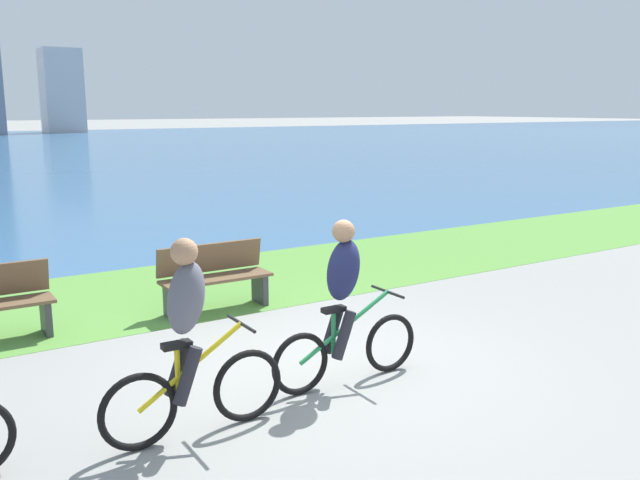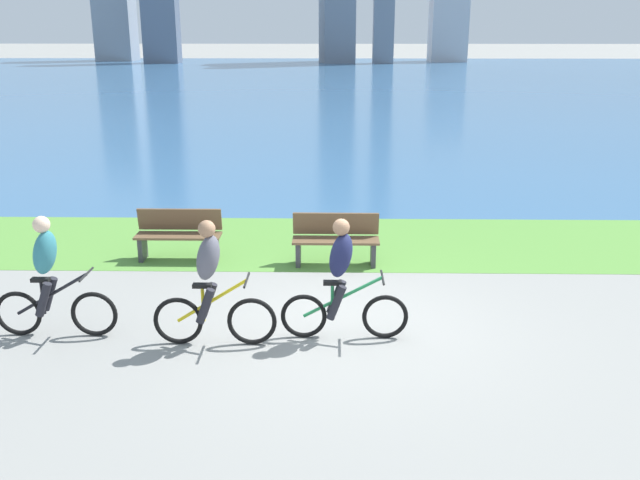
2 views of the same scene
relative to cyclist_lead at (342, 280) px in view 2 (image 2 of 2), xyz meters
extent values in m
plane|color=gray|center=(0.04, 0.42, -0.83)|extent=(300.00, 300.00, 0.00)
cube|color=#59933D|center=(0.04, 4.25, -0.83)|extent=(120.00, 3.41, 0.01)
cube|color=#386693|center=(0.04, 43.33, -0.83)|extent=(300.00, 74.76, 0.00)
torus|color=black|center=(0.58, 0.00, -0.52)|extent=(0.61, 0.06, 0.61)
torus|color=black|center=(-0.50, 0.00, -0.52)|extent=(0.61, 0.06, 0.61)
cylinder|color=#268C4C|center=(0.01, 0.00, -0.24)|extent=(1.05, 0.04, 0.60)
cylinder|color=#268C4C|center=(-0.12, 0.00, -0.29)|extent=(0.04, 0.04, 0.46)
cube|color=black|center=(-0.12, 0.00, -0.05)|extent=(0.24, 0.10, 0.05)
cylinder|color=black|center=(0.53, 0.00, 0.03)|extent=(0.03, 0.52, 0.03)
ellipsoid|color=#1E234C|center=(-0.01, 0.00, 0.33)|extent=(0.40, 0.36, 0.65)
sphere|color=#A57A59|center=(-0.01, 0.00, 0.71)|extent=(0.22, 0.22, 0.22)
cylinder|color=#26262D|center=(-0.07, 0.10, -0.29)|extent=(0.27, 0.11, 0.49)
cylinder|color=#26262D|center=(-0.07, -0.10, -0.29)|extent=(0.27, 0.11, 0.49)
torus|color=black|center=(-1.17, -0.23, -0.51)|extent=(0.65, 0.06, 0.65)
torus|color=black|center=(-2.13, -0.23, -0.51)|extent=(0.65, 0.06, 0.65)
cylinder|color=gold|center=(-1.68, -0.23, -0.22)|extent=(0.94, 0.04, 0.61)
cylinder|color=gold|center=(-1.80, -0.23, -0.27)|extent=(0.04, 0.04, 0.47)
cube|color=black|center=(-1.80, -0.23, -0.01)|extent=(0.24, 0.10, 0.05)
cylinder|color=black|center=(-1.22, -0.23, 0.07)|extent=(0.03, 0.52, 0.03)
ellipsoid|color=#595966|center=(-1.70, -0.23, 0.37)|extent=(0.40, 0.36, 0.65)
sphere|color=#A57A59|center=(-1.70, -0.23, 0.75)|extent=(0.22, 0.22, 0.22)
cylinder|color=#26262D|center=(-1.75, -0.13, -0.25)|extent=(0.27, 0.11, 0.49)
cylinder|color=#26262D|center=(-1.75, -0.33, -0.25)|extent=(0.27, 0.11, 0.49)
torus|color=black|center=(-3.31, -0.01, -0.51)|extent=(0.63, 0.06, 0.63)
torus|color=black|center=(-4.34, -0.01, -0.51)|extent=(0.63, 0.06, 0.63)
cylinder|color=black|center=(-3.85, -0.01, -0.23)|extent=(1.00, 0.04, 0.60)
cylinder|color=black|center=(-3.98, -0.01, -0.28)|extent=(0.04, 0.04, 0.47)
cube|color=black|center=(-3.98, -0.01, -0.03)|extent=(0.24, 0.10, 0.05)
cylinder|color=black|center=(-3.36, -0.01, 0.05)|extent=(0.03, 0.52, 0.03)
ellipsoid|color=teal|center=(-3.88, -0.01, 0.35)|extent=(0.40, 0.36, 0.65)
sphere|color=beige|center=(-3.88, -0.01, 0.73)|extent=(0.22, 0.22, 0.22)
cylinder|color=#26262D|center=(-3.93, 0.09, -0.27)|extent=(0.27, 0.11, 0.49)
cylinder|color=#26262D|center=(-3.93, -0.11, -0.27)|extent=(0.27, 0.11, 0.49)
cube|color=brown|center=(-2.86, 3.16, -0.38)|extent=(1.50, 0.45, 0.04)
cube|color=brown|center=(-2.86, 3.35, -0.13)|extent=(1.50, 0.11, 0.40)
cube|color=#38383D|center=(-2.21, 3.16, -0.60)|extent=(0.08, 0.37, 0.45)
cube|color=#38383D|center=(-3.51, 3.16, -0.60)|extent=(0.08, 0.37, 0.45)
cube|color=brown|center=(-0.07, 2.94, -0.38)|extent=(1.50, 0.45, 0.04)
cube|color=brown|center=(-0.07, 3.13, -0.13)|extent=(1.50, 0.11, 0.40)
cube|color=#38383D|center=(0.58, 2.94, -0.60)|extent=(0.08, 0.37, 0.45)
cube|color=#38383D|center=(-0.72, 2.94, -0.60)|extent=(0.08, 0.37, 0.45)
cube|color=#B7B7BC|center=(12.72, 73.29, 3.64)|extent=(4.00, 4.06, 8.94)
camera|label=1|loc=(-3.57, -5.21, 1.87)|focal=37.76mm
camera|label=2|loc=(-0.12, -8.49, 3.19)|focal=38.85mm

